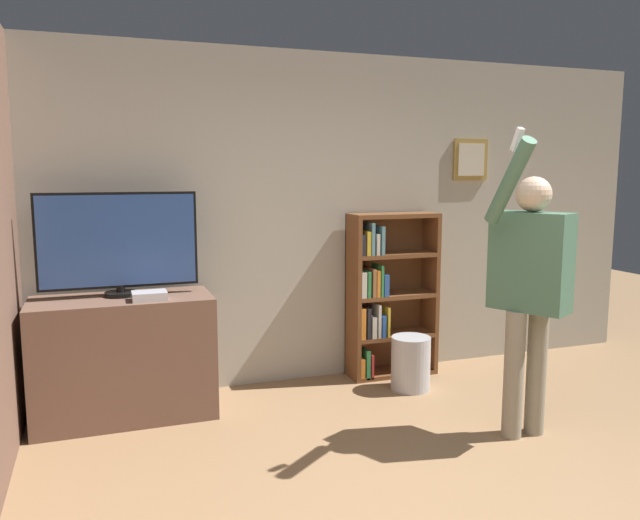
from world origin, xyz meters
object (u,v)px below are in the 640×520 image
game_console (149,296)px  television (119,243)px  bookshelf (385,296)px  person (530,280)px  waste_bin (411,363)px

game_console → television: bearing=130.2°
television → bookshelf: size_ratio=0.78×
television → bookshelf: television is taller
game_console → bookshelf: bearing=10.7°
television → person: bearing=-27.5°
bookshelf → person: bearing=-76.9°
television → waste_bin: size_ratio=2.52×
waste_bin → person: bearing=-74.6°
bookshelf → game_console: bearing=-169.3°
bookshelf → waste_bin: bookshelf is taller
game_console → waste_bin: bearing=-0.8°
game_console → person: size_ratio=0.12×
television → bookshelf: (2.14, 0.16, -0.55)m
person → bookshelf: bearing=165.6°
person → waste_bin: person is taller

